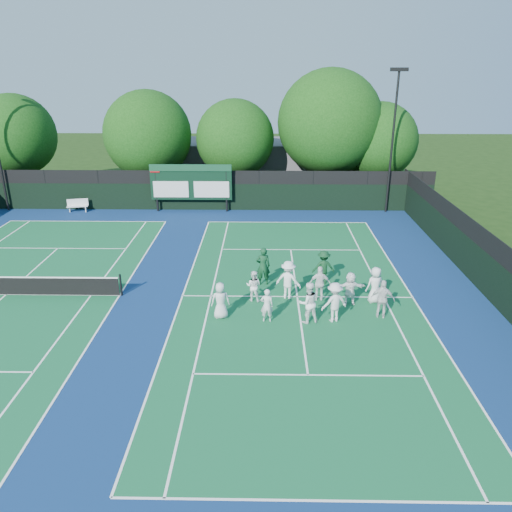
{
  "coord_description": "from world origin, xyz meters",
  "views": [
    {
      "loc": [
        -1.6,
        -20.48,
        10.41
      ],
      "look_at": [
        -2.0,
        3.0,
        1.3
      ],
      "focal_mm": 35.0,
      "sensor_mm": 36.0,
      "label": 1
    }
  ],
  "objects_px": {
    "tennis_net": "(4,285)",
    "bench": "(78,205)",
    "scoreboard": "(191,183)",
    "coach_left": "(263,266)"
  },
  "relations": [
    {
      "from": "scoreboard",
      "to": "tennis_net",
      "type": "height_order",
      "value": "scoreboard"
    },
    {
      "from": "scoreboard",
      "to": "bench",
      "type": "relative_size",
      "value": 3.84
    },
    {
      "from": "scoreboard",
      "to": "bench",
      "type": "xyz_separation_m",
      "value": [
        -8.54,
        -0.22,
        -1.68
      ]
    },
    {
      "from": "scoreboard",
      "to": "coach_left",
      "type": "relative_size",
      "value": 3.06
    },
    {
      "from": "scoreboard",
      "to": "coach_left",
      "type": "distance_m",
      "value": 14.27
    },
    {
      "from": "tennis_net",
      "to": "bench",
      "type": "height_order",
      "value": "tennis_net"
    },
    {
      "from": "tennis_net",
      "to": "coach_left",
      "type": "bearing_deg",
      "value": 6.57
    },
    {
      "from": "bench",
      "to": "coach_left",
      "type": "relative_size",
      "value": 0.8
    },
    {
      "from": "tennis_net",
      "to": "coach_left",
      "type": "distance_m",
      "value": 12.45
    },
    {
      "from": "scoreboard",
      "to": "tennis_net",
      "type": "relative_size",
      "value": 0.53
    }
  ]
}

